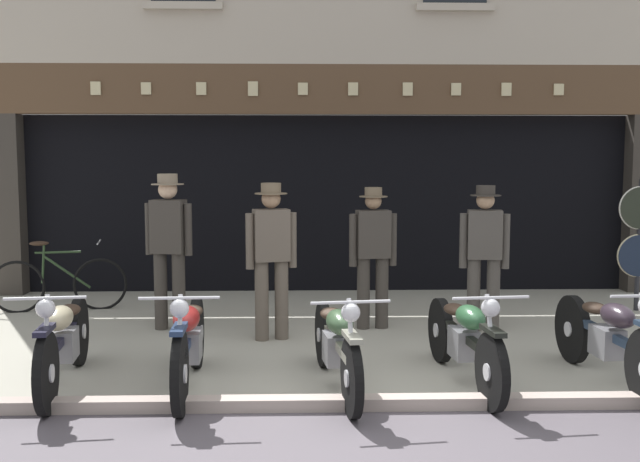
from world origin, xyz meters
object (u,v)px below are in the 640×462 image
at_px(motorcycle_left, 63,339).
at_px(salesman_right, 373,251).
at_px(motorcycle_center, 337,343).
at_px(advert_board_near, 219,173).
at_px(motorcycle_center_right, 465,338).
at_px(motorcycle_right, 608,337).
at_px(assistant_far_right, 484,251).
at_px(tyre_sign_pole, 640,234).
at_px(salesman_left, 169,242).
at_px(motorcycle_center_left, 189,340).
at_px(shopkeeper_center, 271,253).
at_px(advert_board_far, 135,182).
at_px(leaning_bicycle, 58,283).

height_order(motorcycle_left, salesman_right, salesman_right).
height_order(motorcycle_center, advert_board_near, advert_board_near).
xyz_separation_m(motorcycle_center_right, motorcycle_right, (1.25, -0.04, 0.01)).
bearing_deg(salesman_right, motorcycle_center, 69.40).
height_order(motorcycle_right, assistant_far_right, assistant_far_right).
distance_m(motorcycle_center, tyre_sign_pole, 5.19).
distance_m(motorcycle_center_right, motorcycle_right, 1.25).
distance_m(motorcycle_right, salesman_left, 4.77).
relative_size(motorcycle_center_left, salesman_right, 1.21).
bearing_deg(shopkeeper_center, motorcycle_center_right, 122.94).
bearing_deg(advert_board_far, leaning_bicycle, -115.32).
height_order(motorcycle_left, motorcycle_center_left, motorcycle_center_left).
xyz_separation_m(motorcycle_center_left, shopkeeper_center, (0.64, 1.73, 0.53)).
height_order(motorcycle_right, tyre_sign_pole, tyre_sign_pole).
xyz_separation_m(motorcycle_center, assistant_far_right, (1.79, 2.10, 0.51)).
bearing_deg(motorcycle_right, tyre_sign_pole, -122.44).
relative_size(salesman_right, tyre_sign_pole, 0.96).
xyz_separation_m(motorcycle_center_right, leaning_bicycle, (-4.57, 3.24, -0.05)).
xyz_separation_m(motorcycle_left, motorcycle_center, (2.35, -0.13, -0.01)).
bearing_deg(shopkeeper_center, advert_board_near, -87.54).
height_order(motorcycle_center, motorcycle_center_right, motorcycle_center_right).
bearing_deg(motorcycle_center_right, motorcycle_center_left, -3.53).
bearing_deg(motorcycle_center, advert_board_near, -79.74).
height_order(motorcycle_center_right, salesman_left, salesman_left).
distance_m(shopkeeper_center, leaning_bicycle, 3.29).
bearing_deg(motorcycle_center_left, motorcycle_left, -6.90).
bearing_deg(assistant_far_right, leaning_bicycle, -4.70).
height_order(motorcycle_center_left, advert_board_far, advert_board_far).
xyz_separation_m(salesman_left, leaning_bicycle, (-1.63, 1.09, -0.65)).
relative_size(motorcycle_center, advert_board_far, 1.93).
xyz_separation_m(motorcycle_center_left, motorcycle_center, (1.26, -0.04, -0.02)).
relative_size(motorcycle_center_left, shopkeeper_center, 1.17).
xyz_separation_m(advert_board_near, leaning_bicycle, (-1.94, -1.46, -1.39)).
bearing_deg(advert_board_far, motorcycle_center_left, -72.75).
distance_m(motorcycle_left, salesman_right, 3.63).
bearing_deg(salesman_left, advert_board_far, -58.04).
xyz_separation_m(salesman_right, leaning_bicycle, (-3.98, 1.09, -0.54)).
bearing_deg(salesman_left, motorcycle_center, 140.39).
bearing_deg(shopkeeper_center, tyre_sign_pole, -177.12).
relative_size(motorcycle_right, assistant_far_right, 1.22).
bearing_deg(motorcycle_center, motorcycle_left, -10.24).
distance_m(motorcycle_left, salesman_left, 2.29).
bearing_deg(leaning_bicycle, motorcycle_right, 49.87).
bearing_deg(motorcycle_left, motorcycle_center_right, 173.42).
xyz_separation_m(motorcycle_left, advert_board_far, (-0.40, 4.70, 1.20)).
xyz_separation_m(motorcycle_left, motorcycle_center_right, (3.48, -0.01, -0.01)).
height_order(motorcycle_center_left, advert_board_near, advert_board_near).
height_order(tyre_sign_pole, advert_board_near, advert_board_near).
relative_size(motorcycle_right, advert_board_near, 2.29).
distance_m(motorcycle_right, tyre_sign_pole, 3.57).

